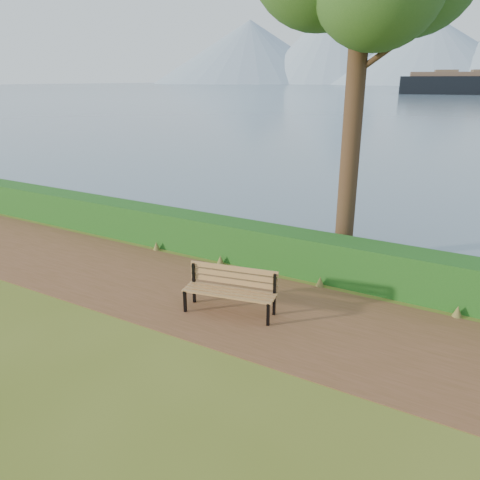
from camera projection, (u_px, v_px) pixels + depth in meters
The scene contains 4 objects.
ground at pixel (213, 306), 9.82m from camera, with size 140.00×140.00×0.00m, color #55631C.
path at pixel (220, 300), 10.06m from camera, with size 40.00×3.40×0.01m, color brown.
hedge at pixel (269, 247), 11.78m from camera, with size 32.00×0.85×1.00m, color #124213.
bench at pixel (231, 287), 9.41m from camera, with size 1.94×0.90×0.94m.
Camera 1 is at (4.91, -7.35, 4.52)m, focal length 35.00 mm.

